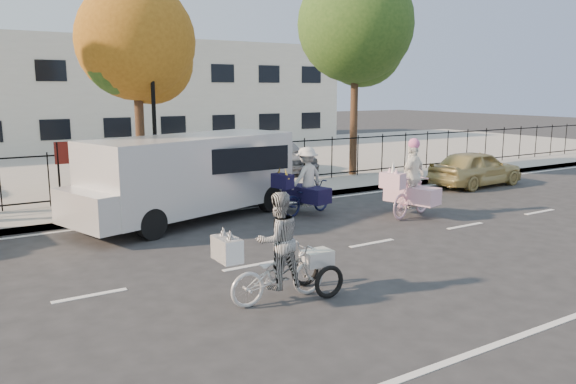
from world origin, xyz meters
TOP-DOWN VIEW (x-y plane):
  - ground at (0.00, 0.00)m, footprint 120.00×120.00m
  - road_markings at (0.00, 0.00)m, footprint 60.00×9.52m
  - curb at (0.00, 5.05)m, footprint 60.00×0.10m
  - sidewalk at (0.00, 6.10)m, footprint 60.00×2.20m
  - parking_lot at (0.00, 15.00)m, footprint 60.00×15.60m
  - iron_fence at (0.00, 7.20)m, footprint 58.00×0.06m
  - building at (0.00, 25.00)m, footprint 34.00×10.00m
  - lamppost at (0.50, 6.80)m, footprint 0.36×0.36m
  - street_sign at (-1.85, 6.80)m, footprint 0.85×0.06m
  - zebra_trike at (-0.47, -1.80)m, footprint 2.05×0.78m
  - unicorn_bike at (5.58, 1.47)m, footprint 2.12×1.52m
  - bull_bike at (3.39, 3.19)m, footprint 2.02×1.41m
  - white_van at (0.50, 4.33)m, footprint 6.52×3.58m
  - gold_sedan at (10.90, 3.80)m, footprint 3.77×1.64m
  - lot_car_c at (1.89, 10.15)m, footprint 2.18×4.65m
  - lot_car_d at (6.49, 9.65)m, footprint 1.55×3.79m
  - tree_mid at (0.59, 8.09)m, footprint 3.60×3.57m
  - tree_east at (8.53, 7.52)m, footprint 4.24×4.24m

SIDE VIEW (x-z plane):
  - ground at x=0.00m, z-range 0.00..0.00m
  - road_markings at x=0.00m, z-range 0.00..0.01m
  - curb at x=0.00m, z-range 0.00..0.15m
  - sidewalk at x=0.00m, z-range 0.00..0.15m
  - parking_lot at x=0.00m, z-range 0.00..0.15m
  - gold_sedan at x=10.90m, z-range 0.00..1.26m
  - zebra_trike at x=-0.47m, z-range -0.20..1.57m
  - bull_bike at x=3.39m, z-range -0.18..1.64m
  - unicorn_bike at x=5.58m, z-range -0.27..1.81m
  - lot_car_d at x=6.49m, z-range 0.15..1.44m
  - lot_car_c at x=1.89m, z-range 0.15..1.62m
  - iron_fence at x=0.00m, z-range 0.15..1.65m
  - white_van at x=0.50m, z-range 0.11..2.27m
  - street_sign at x=-1.85m, z-range 0.52..2.32m
  - building at x=0.00m, z-range 0.00..6.00m
  - lamppost at x=0.50m, z-range 0.95..5.28m
  - tree_mid at x=0.59m, z-range 1.31..7.86m
  - tree_east at x=8.53m, z-range 1.56..9.34m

